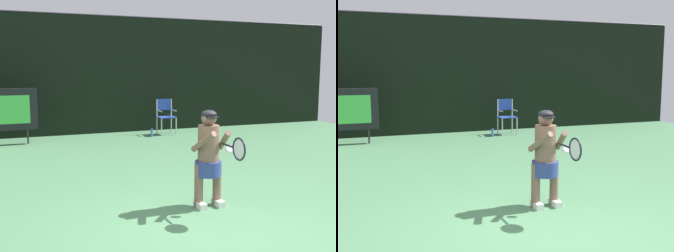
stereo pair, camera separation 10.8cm
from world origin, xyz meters
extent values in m
cube|color=#4A7D53|center=(0.00, 0.00, -0.01)|extent=(18.00, 22.00, 0.02)
cube|color=black|center=(0.00, 8.50, 1.80)|extent=(18.00, 0.12, 3.60)
cylinder|color=#38383D|center=(0.00, 8.50, 3.63)|extent=(18.00, 0.05, 0.05)
cylinder|color=#2D2D33|center=(-1.79, 7.34, 0.20)|extent=(0.05, 0.05, 0.40)
cylinder|color=#B7B7BC|center=(2.05, 7.29, 0.26)|extent=(0.04, 0.04, 0.52)
cylinder|color=#B7B7BC|center=(2.53, 7.29, 0.26)|extent=(0.04, 0.04, 0.52)
cylinder|color=#B7B7BC|center=(2.05, 7.69, 0.26)|extent=(0.04, 0.04, 0.52)
cylinder|color=#B7B7BC|center=(2.53, 7.69, 0.26)|extent=(0.04, 0.04, 0.52)
cube|color=#2846A3|center=(2.29, 7.49, 0.54)|extent=(0.52, 0.44, 0.03)
cylinder|color=#B7B7BC|center=(2.05, 7.69, 0.80)|extent=(0.04, 0.04, 0.56)
cylinder|color=#B7B7BC|center=(2.53, 7.69, 0.80)|extent=(0.04, 0.04, 0.56)
cube|color=#2846A3|center=(2.29, 7.69, 0.91)|extent=(0.48, 0.02, 0.34)
cylinder|color=#B7B7BC|center=(2.05, 7.49, 0.74)|extent=(0.04, 0.44, 0.04)
cylinder|color=#B7B7BC|center=(2.53, 7.49, 0.74)|extent=(0.04, 0.44, 0.04)
cylinder|color=blue|center=(1.72, 7.24, 0.12)|extent=(0.07, 0.07, 0.24)
cylinder|color=black|center=(1.72, 7.24, 0.25)|extent=(0.03, 0.03, 0.03)
cube|color=white|center=(0.25, 0.91, 0.04)|extent=(0.11, 0.26, 0.09)
cube|color=white|center=(0.55, 0.91, 0.04)|extent=(0.11, 0.26, 0.09)
cylinder|color=brown|center=(0.25, 0.96, 0.32)|extent=(0.13, 0.13, 0.65)
cylinder|color=brown|center=(0.55, 0.96, 0.32)|extent=(0.13, 0.13, 0.65)
cylinder|color=navy|center=(0.40, 0.96, 0.57)|extent=(0.39, 0.39, 0.22)
cylinder|color=brown|center=(0.40, 0.96, 0.93)|extent=(0.31, 0.31, 0.56)
sphere|color=brown|center=(0.40, 0.96, 1.31)|extent=(0.22, 0.22, 0.22)
ellipsoid|color=black|center=(0.40, 0.96, 1.37)|extent=(0.22, 0.22, 0.12)
cube|color=black|center=(0.40, 0.87, 1.34)|extent=(0.17, 0.12, 0.02)
cylinder|color=brown|center=(0.23, 0.80, 1.00)|extent=(0.20, 0.49, 0.35)
cylinder|color=brown|center=(0.56, 0.80, 1.00)|extent=(0.20, 0.49, 0.35)
cylinder|color=white|center=(0.58, 0.68, 0.90)|extent=(0.13, 0.12, 0.12)
cylinder|color=black|center=(0.49, 0.59, 0.97)|extent=(0.03, 0.28, 0.03)
torus|color=black|center=(0.49, 0.28, 0.97)|extent=(0.02, 0.31, 0.31)
ellipsoid|color=silver|center=(0.49, 0.28, 0.97)|extent=(0.01, 0.26, 0.26)
camera|label=1|loc=(-2.34, -4.35, 2.02)|focal=44.45mm
camera|label=2|loc=(-2.24, -4.39, 2.02)|focal=44.45mm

